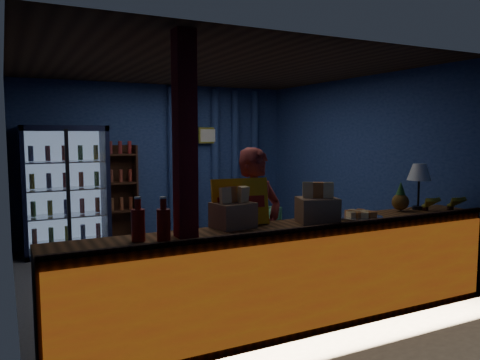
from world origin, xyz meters
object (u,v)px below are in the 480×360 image
(pastry_tray, at_px, (359,216))
(table_lamp, at_px, (419,174))
(shopkeeper, at_px, (256,231))
(green_chair, at_px, (260,224))

(pastry_tray, relative_size, table_lamp, 0.92)
(shopkeeper, relative_size, table_lamp, 3.26)
(shopkeeper, distance_m, green_chair, 3.20)
(shopkeeper, bearing_deg, table_lamp, -21.97)
(shopkeeper, distance_m, pastry_tray, 1.03)
(table_lamp, bearing_deg, pastry_tray, -172.56)
(green_chair, height_order, pastry_tray, pastry_tray)
(green_chair, distance_m, pastry_tray, 3.34)
(green_chair, relative_size, pastry_tray, 1.32)
(pastry_tray, xyz_separation_m, table_lamp, (0.95, 0.12, 0.37))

